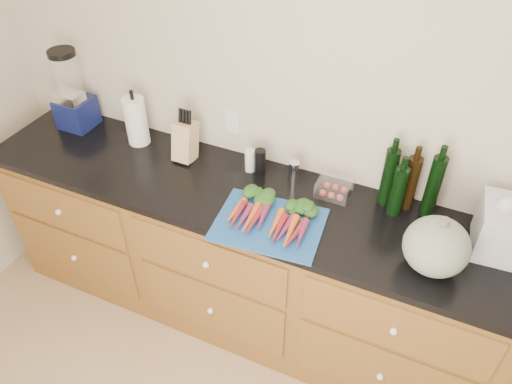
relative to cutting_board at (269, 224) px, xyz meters
The scene contains 14 objects.
wall_back 0.63m from the cutting_board, 68.11° to the left, with size 4.10×0.05×2.60m, color beige.
cabinets 0.55m from the cutting_board, 38.67° to the left, with size 3.60×0.64×0.90m.
countertop 0.25m from the cutting_board, 39.39° to the left, with size 3.64×0.62×0.04m, color black.
cutting_board is the anchor object (origin of this frame).
carrots 0.05m from the cutting_board, 90.00° to the left, with size 0.38×0.28×0.05m.
squash 0.72m from the cutting_board, ahead, with size 0.27×0.27×0.24m, color slate.
blender_appliance 1.39m from the cutting_board, 166.71° to the left, with size 0.18×0.18×0.46m.
paper_towel 0.99m from the cutting_board, 160.92° to the left, with size 0.12×0.12×0.27m, color white.
knife_block 0.69m from the cutting_board, 153.79° to the left, with size 0.10×0.10×0.21m, color tan.
grinder_salt 0.43m from the cutting_board, 126.75° to the left, with size 0.05×0.05×0.12m, color silver.
grinder_pepper 0.40m from the cutting_board, 120.11° to the left, with size 0.06×0.06×0.14m, color black.
canister_chrome 0.34m from the cutting_board, 92.32° to the left, with size 0.05×0.05×0.12m, color white.
tomato_box 0.39m from the cutting_board, 58.98° to the left, with size 0.16×0.13×0.08m, color white.
bottles 0.66m from the cutting_board, 34.97° to the left, with size 0.26×0.14×0.32m.
Camera 1 is at (0.43, -0.38, 2.52)m, focal length 35.00 mm.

